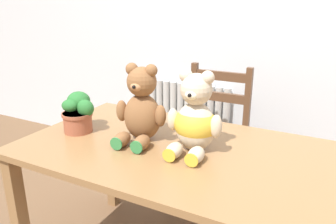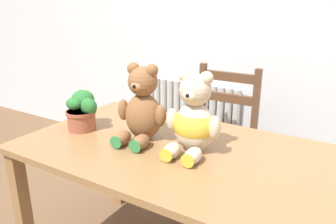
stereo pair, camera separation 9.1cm
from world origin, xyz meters
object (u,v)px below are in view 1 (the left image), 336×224
object	(u,v)px
wooden_chair_behind	(212,138)
teddy_bear_left	(141,108)
teddy_bear_right	(195,120)
potted_plant	(78,112)

from	to	relation	value
wooden_chair_behind	teddy_bear_left	xyz separation A→B (m)	(-0.08, -0.74, 0.41)
teddy_bear_right	potted_plant	size ratio (longest dim) A/B	1.82
teddy_bear_left	potted_plant	size ratio (longest dim) A/B	1.84
wooden_chair_behind	teddy_bear_right	bearing A→B (deg)	103.65
teddy_bear_right	potted_plant	distance (m)	0.60
teddy_bear_right	potted_plant	world-z (taller)	teddy_bear_right
teddy_bear_right	teddy_bear_left	bearing A→B (deg)	-1.10
teddy_bear_left	teddy_bear_right	bearing A→B (deg)	175.31
teddy_bear_left	teddy_bear_right	xyz separation A→B (m)	(0.26, 0.00, -0.01)
wooden_chair_behind	teddy_bear_right	xyz separation A→B (m)	(0.18, -0.74, 0.40)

